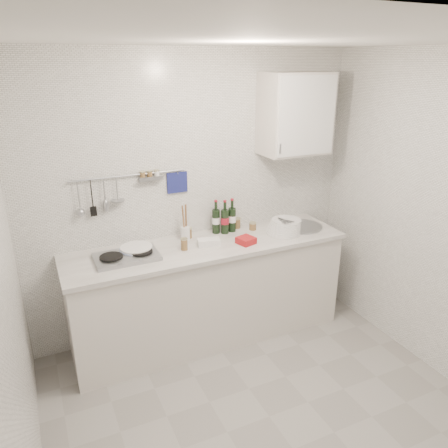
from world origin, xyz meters
name	(u,v)px	position (x,y,z in m)	size (l,w,h in m)	color
floor	(269,416)	(0.00, 0.00, 0.00)	(3.00, 3.00, 0.00)	gray
ceiling	(287,39)	(0.00, 0.00, 2.50)	(3.00, 3.00, 0.00)	silver
back_wall	(194,198)	(0.00, 1.40, 1.25)	(3.00, 0.02, 2.50)	silver
wall_left	(9,315)	(-1.50, 0.00, 1.25)	(0.02, 2.80, 2.50)	silver
wall_right	(448,223)	(1.50, 0.00, 1.25)	(0.02, 2.80, 2.50)	silver
counter	(209,293)	(0.01, 1.10, 0.43)	(2.44, 0.64, 0.96)	beige
wall_rail	(127,187)	(-0.60, 1.37, 1.43)	(0.98, 0.09, 0.34)	#93969B
wall_cabinet	(296,114)	(0.90, 1.22, 1.95)	(0.60, 0.38, 0.70)	beige
plate_stack_hob	(135,250)	(-0.61, 1.17, 0.95)	(0.29, 0.28, 0.05)	#4E6EB1
plate_stack_sink	(285,227)	(0.74, 1.05, 0.97)	(0.34, 0.32, 0.12)	white
wine_bottles	(224,216)	(0.24, 1.28, 1.07)	(0.22, 0.11, 0.31)	black
butter_dish	(209,242)	(-0.01, 1.07, 0.95)	(0.19, 0.09, 0.06)	white
strawberry_punnet	(246,240)	(0.30, 0.97, 0.95)	(0.13, 0.13, 0.06)	red
utensil_crock	(185,231)	(-0.14, 1.26, 1.00)	(0.08, 0.08, 0.33)	white
jar_a	(188,233)	(-0.10, 1.29, 0.97)	(0.07, 0.07, 0.10)	brown
jar_b	(237,223)	(0.39, 1.33, 0.97)	(0.07, 0.07, 0.10)	brown
jar_c	(253,226)	(0.50, 1.23, 0.96)	(0.07, 0.07, 0.07)	brown
jar_d	(184,244)	(-0.23, 1.07, 0.97)	(0.06, 0.06, 0.10)	brown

